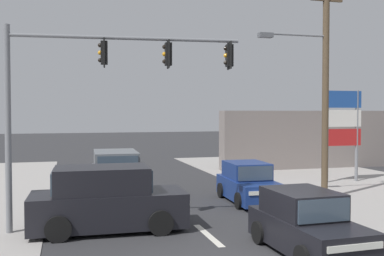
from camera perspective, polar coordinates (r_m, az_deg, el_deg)
lane_dash_mid at (r=13.12m, az=2.06°, el=-13.42°), size 0.20×2.40×0.01m
lane_dash_far at (r=17.82m, az=-2.90°, el=-9.30°), size 0.20×2.40×0.01m
utility_pole_midground_right at (r=18.75m, az=16.22°, el=6.19°), size 3.78×0.33×9.07m
traffic_signal_mast at (r=13.59m, az=-12.50°, el=5.59°), size 6.86×0.97×6.00m
shopping_plaza_sign at (r=23.64m, az=18.53°, el=0.65°), size 2.10×0.16×4.60m
shopfront_wall_far at (r=29.17m, az=14.98°, el=-1.41°), size 12.00×1.00×3.60m
hatchback_oncoming_mid at (r=11.75m, az=14.33°, el=-11.80°), size 1.85×3.68×1.53m
suv_kerbside_parked at (r=19.07m, az=-9.69°, el=-5.90°), size 2.19×4.60×1.90m
hatchback_crossing_left at (r=17.82m, az=7.17°, el=-7.03°), size 1.91×3.70×1.53m
suv_receding_far at (r=13.64m, az=-10.77°, el=-9.06°), size 4.59×2.17×1.90m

